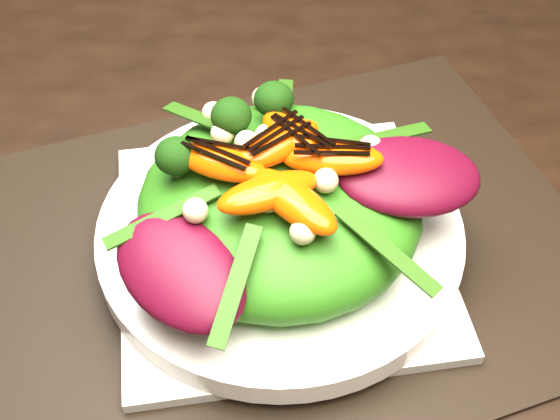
{
  "coord_description": "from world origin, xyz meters",
  "views": [
    {
      "loc": [
        -0.02,
        -0.32,
        1.19
      ],
      "look_at": [
        -0.02,
        0.04,
        0.8
      ],
      "focal_mm": 48.0,
      "sensor_mm": 36.0,
      "label": 1
    }
  ],
  "objects_px": {
    "dining_table": "(305,307)",
    "plate_base": "(280,245)",
    "salad_bowl": "(280,233)",
    "lettuce_mound": "(280,203)",
    "orange_segment": "(248,142)",
    "placemat": "(280,251)"
  },
  "relations": [
    {
      "from": "dining_table",
      "to": "plate_base",
      "type": "relative_size",
      "value": 6.8
    },
    {
      "from": "plate_base",
      "to": "salad_bowl",
      "type": "relative_size",
      "value": 0.89
    },
    {
      "from": "placemat",
      "to": "salad_bowl",
      "type": "height_order",
      "value": "salad_bowl"
    },
    {
      "from": "dining_table",
      "to": "lettuce_mound",
      "type": "distance_m",
      "value": 0.09
    },
    {
      "from": "salad_bowl",
      "to": "orange_segment",
      "type": "relative_size",
      "value": 3.86
    },
    {
      "from": "dining_table",
      "to": "plate_base",
      "type": "bearing_deg",
      "value": 117.66
    },
    {
      "from": "dining_table",
      "to": "orange_segment",
      "type": "relative_size",
      "value": 23.24
    },
    {
      "from": "plate_base",
      "to": "salad_bowl",
      "type": "height_order",
      "value": "salad_bowl"
    },
    {
      "from": "placemat",
      "to": "plate_base",
      "type": "xyz_separation_m",
      "value": [
        0.0,
        0.0,
        0.01
      ]
    },
    {
      "from": "dining_table",
      "to": "orange_segment",
      "type": "bearing_deg",
      "value": 127.05
    },
    {
      "from": "dining_table",
      "to": "orange_segment",
      "type": "xyz_separation_m",
      "value": [
        -0.04,
        0.05,
        0.12
      ]
    },
    {
      "from": "dining_table",
      "to": "plate_base",
      "type": "xyz_separation_m",
      "value": [
        -0.02,
        0.04,
        0.03
      ]
    },
    {
      "from": "plate_base",
      "to": "lettuce_mound",
      "type": "relative_size",
      "value": 1.17
    },
    {
      "from": "orange_segment",
      "to": "placemat",
      "type": "bearing_deg",
      "value": -38.88
    },
    {
      "from": "dining_table",
      "to": "lettuce_mound",
      "type": "xyz_separation_m",
      "value": [
        -0.02,
        0.04,
        0.07
      ]
    },
    {
      "from": "placemat",
      "to": "plate_base",
      "type": "height_order",
      "value": "plate_base"
    },
    {
      "from": "plate_base",
      "to": "salad_bowl",
      "type": "bearing_deg",
      "value": 0.0
    },
    {
      "from": "placemat",
      "to": "lettuce_mound",
      "type": "xyz_separation_m",
      "value": [
        0.0,
        0.0,
        0.05
      ]
    },
    {
      "from": "placemat",
      "to": "lettuce_mound",
      "type": "distance_m",
      "value": 0.05
    },
    {
      "from": "dining_table",
      "to": "orange_segment",
      "type": "height_order",
      "value": "dining_table"
    },
    {
      "from": "plate_base",
      "to": "orange_segment",
      "type": "bearing_deg",
      "value": 141.12
    },
    {
      "from": "lettuce_mound",
      "to": "orange_segment",
      "type": "xyz_separation_m",
      "value": [
        -0.02,
        0.02,
        0.04
      ]
    }
  ]
}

